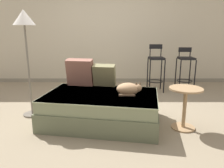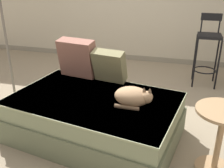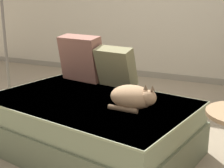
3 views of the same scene
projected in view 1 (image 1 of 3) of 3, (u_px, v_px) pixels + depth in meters
ground_plane at (103, 112)px, 3.60m from camera, size 16.00×16.00×0.00m
wall_back_panel at (106, 31)px, 5.47m from camera, size 8.00×0.10×2.60m
wall_baseboard_trim at (106, 80)px, 5.72m from camera, size 8.00×0.02×0.09m
couch at (102, 108)px, 3.16m from camera, size 1.76×1.29×0.44m
throw_pillow_corner at (80, 72)px, 3.53m from camera, size 0.45×0.29×0.44m
throw_pillow_middle at (105, 75)px, 3.47m from camera, size 0.38×0.28×0.37m
cat at (129, 89)px, 3.04m from camera, size 0.35×0.25×0.20m
bar_stool_near_window at (156, 65)px, 4.75m from camera, size 0.33×0.33×1.02m
bar_stool_by_doorway at (186, 66)px, 4.75m from camera, size 0.34×0.34×0.95m
side_table at (185, 102)px, 2.93m from camera, size 0.44×0.44×0.58m
floor_lamp at (25, 28)px, 3.17m from camera, size 0.32×0.32×1.61m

